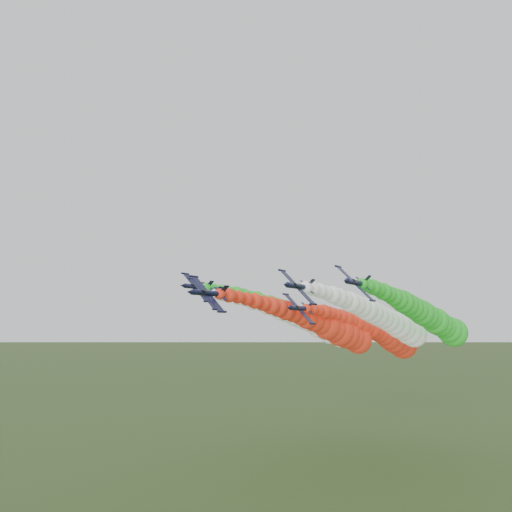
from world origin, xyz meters
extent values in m
plane|color=#455D29|center=(0.00, 0.00, 0.00)|extent=(3000.00, 3000.00, 0.00)
cylinder|color=#121436|center=(2.20, -17.93, 43.72)|extent=(1.55, 8.98, 1.55)
cone|color=#121436|center=(2.20, -23.22, 43.72)|extent=(1.41, 1.80, 1.41)
cone|color=black|center=(2.20, -13.04, 43.72)|extent=(1.41, 0.90, 1.41)
ellipsoid|color=black|center=(2.49, -19.93, 44.00)|extent=(1.00, 1.88, 1.00)
cube|color=#121436|center=(2.10, -18.13, 43.61)|extent=(6.83, 1.90, 6.89)
cylinder|color=#121436|center=(-1.28, -18.13, 47.01)|extent=(0.62, 2.60, 0.62)
cylinder|color=#121436|center=(5.47, -18.13, 40.21)|extent=(0.62, 2.60, 0.62)
cube|color=#121436|center=(3.02, -14.14, 44.53)|extent=(1.73, 1.50, 1.72)
cube|color=#121436|center=(2.31, -14.14, 43.82)|extent=(2.74, 1.10, 2.76)
sphere|color=red|center=(2.20, -14.44, 43.72)|extent=(2.16, 2.16, 2.16)
sphere|color=red|center=(2.22, -11.29, 43.62)|extent=(2.90, 2.90, 2.90)
sphere|color=red|center=(2.27, -8.15, 43.43)|extent=(2.75, 2.75, 2.75)
sphere|color=red|center=(2.35, -5.00, 43.18)|extent=(2.85, 2.85, 2.85)
sphere|color=red|center=(2.46, -1.86, 42.86)|extent=(3.40, 3.40, 3.40)
sphere|color=red|center=(2.61, 1.29, 42.49)|extent=(3.42, 3.42, 3.42)
sphere|color=red|center=(2.79, 4.43, 42.07)|extent=(4.04, 4.04, 4.04)
sphere|color=red|center=(3.01, 7.58, 41.61)|extent=(4.24, 4.24, 4.24)
sphere|color=red|center=(3.25, 10.72, 41.11)|extent=(4.66, 4.66, 4.66)
sphere|color=red|center=(3.53, 13.87, 40.57)|extent=(4.51, 4.51, 4.51)
sphere|color=red|center=(3.84, 17.01, 39.99)|extent=(4.66, 4.66, 4.66)
sphere|color=red|center=(4.19, 20.16, 39.38)|extent=(5.44, 5.44, 5.44)
sphere|color=red|center=(4.57, 23.30, 38.73)|extent=(5.60, 5.60, 5.60)
sphere|color=red|center=(4.98, 26.45, 38.05)|extent=(5.63, 5.63, 5.63)
sphere|color=red|center=(5.42, 29.59, 37.34)|extent=(7.09, 7.09, 7.09)
sphere|color=red|center=(5.90, 32.74, 36.59)|extent=(6.92, 6.92, 6.92)
sphere|color=red|center=(6.41, 35.88, 35.82)|extent=(7.86, 7.86, 7.86)
sphere|color=red|center=(6.95, 39.03, 35.01)|extent=(7.66, 7.66, 7.66)
sphere|color=red|center=(7.52, 42.17, 34.18)|extent=(7.20, 7.20, 7.20)
sphere|color=red|center=(8.13, 45.32, 33.32)|extent=(7.80, 7.80, 7.80)
cylinder|color=#121436|center=(-7.20, -6.76, 44.54)|extent=(1.55, 8.98, 1.55)
cone|color=#121436|center=(-7.20, -12.05, 44.54)|extent=(1.41, 1.80, 1.41)
cone|color=black|center=(-7.20, -1.87, 44.54)|extent=(1.41, 0.90, 1.41)
ellipsoid|color=black|center=(-6.91, -8.76, 44.82)|extent=(1.00, 1.88, 1.00)
cube|color=#121436|center=(-7.30, -6.96, 44.43)|extent=(6.83, 1.90, 6.89)
cylinder|color=#121436|center=(-10.68, -6.96, 47.83)|extent=(0.62, 2.60, 0.62)
cylinder|color=#121436|center=(-3.93, -6.96, 41.03)|extent=(0.62, 2.60, 0.62)
cube|color=#121436|center=(-6.38, -2.97, 45.34)|extent=(1.73, 1.50, 1.72)
cube|color=#121436|center=(-7.09, -2.97, 44.64)|extent=(2.74, 1.10, 2.76)
sphere|color=white|center=(-7.20, -3.27, 44.54)|extent=(2.11, 2.11, 2.11)
sphere|color=white|center=(-7.18, -0.12, 44.44)|extent=(2.77, 2.77, 2.77)
sphere|color=white|center=(-7.13, 3.02, 44.25)|extent=(2.74, 2.74, 2.74)
sphere|color=white|center=(-7.05, 6.17, 43.99)|extent=(3.28, 3.28, 3.28)
sphere|color=white|center=(-6.93, 9.31, 43.68)|extent=(3.14, 3.14, 3.14)
sphere|color=white|center=(-6.79, 12.46, 43.31)|extent=(4.06, 4.06, 4.06)
sphere|color=white|center=(-6.61, 15.60, 42.89)|extent=(3.57, 3.57, 3.57)
sphere|color=white|center=(-6.39, 18.75, 42.43)|extent=(4.43, 4.43, 4.43)
sphere|color=white|center=(-6.15, 21.89, 41.93)|extent=(4.23, 4.23, 4.23)
sphere|color=white|center=(-5.87, 25.04, 41.39)|extent=(5.25, 5.25, 5.25)
sphere|color=white|center=(-5.56, 28.18, 40.81)|extent=(5.17, 5.17, 5.17)
sphere|color=white|center=(-5.21, 31.33, 40.20)|extent=(5.77, 5.77, 5.77)
sphere|color=white|center=(-4.83, 34.47, 39.55)|extent=(5.91, 5.91, 5.91)
sphere|color=white|center=(-4.42, 37.62, 38.87)|extent=(6.01, 6.01, 6.01)
sphere|color=white|center=(-3.98, 40.76, 38.16)|extent=(6.13, 6.13, 6.13)
sphere|color=white|center=(-3.50, 43.91, 37.41)|extent=(7.35, 7.35, 7.35)
sphere|color=white|center=(-2.99, 47.05, 36.64)|extent=(7.11, 7.11, 7.11)
sphere|color=white|center=(-2.45, 50.20, 35.83)|extent=(8.00, 8.00, 8.00)
sphere|color=white|center=(-1.88, 53.34, 35.00)|extent=(7.13, 7.13, 7.13)
sphere|color=white|center=(-1.27, 56.49, 34.14)|extent=(7.40, 7.40, 7.40)
cylinder|color=#121436|center=(14.94, -5.82, 45.26)|extent=(1.55, 8.98, 1.55)
cone|color=#121436|center=(14.94, -11.11, 45.26)|extent=(1.41, 1.80, 1.41)
cone|color=black|center=(14.94, -0.93, 45.26)|extent=(1.41, 0.90, 1.41)
ellipsoid|color=black|center=(15.23, -7.82, 45.54)|extent=(1.00, 1.88, 1.00)
cube|color=#121436|center=(14.84, -6.02, 45.16)|extent=(6.83, 1.90, 6.89)
cylinder|color=#121436|center=(11.46, -6.02, 48.56)|extent=(0.62, 2.60, 0.62)
cylinder|color=#121436|center=(18.21, -6.02, 41.75)|extent=(0.62, 2.60, 0.62)
cube|color=#121436|center=(15.76, -2.03, 46.07)|extent=(1.73, 1.50, 1.72)
cube|color=#121436|center=(15.05, -2.03, 45.37)|extent=(2.74, 1.10, 2.76)
sphere|color=white|center=(14.94, -2.33, 45.26)|extent=(2.63, 2.63, 2.63)
sphere|color=white|center=(14.96, 0.82, 45.17)|extent=(3.05, 3.05, 3.05)
sphere|color=white|center=(15.01, 3.96, 44.98)|extent=(3.18, 3.18, 3.18)
sphere|color=white|center=(15.09, 7.11, 44.72)|extent=(3.10, 3.10, 3.10)
sphere|color=white|center=(15.21, 10.25, 44.40)|extent=(3.95, 3.95, 3.95)
sphere|color=white|center=(15.35, 13.40, 44.03)|extent=(4.20, 4.20, 4.20)
sphere|color=white|center=(15.53, 16.54, 43.62)|extent=(4.09, 4.09, 4.09)
sphere|color=white|center=(15.75, 19.69, 43.16)|extent=(4.90, 4.90, 4.90)
sphere|color=white|center=(15.99, 22.83, 42.66)|extent=(4.90, 4.90, 4.90)
sphere|color=white|center=(16.27, 25.98, 42.12)|extent=(5.07, 5.07, 5.07)
sphere|color=white|center=(16.58, 29.12, 41.54)|extent=(5.63, 5.63, 5.63)
sphere|color=white|center=(16.93, 32.27, 40.92)|extent=(5.74, 5.74, 5.74)
sphere|color=white|center=(17.31, 35.41, 40.28)|extent=(5.87, 5.87, 5.87)
sphere|color=white|center=(17.72, 38.55, 39.60)|extent=(5.81, 5.81, 5.81)
sphere|color=white|center=(18.16, 41.70, 38.88)|extent=(6.03, 6.03, 6.03)
sphere|color=white|center=(18.64, 44.84, 38.14)|extent=(6.41, 6.41, 6.41)
sphere|color=white|center=(19.15, 47.99, 37.36)|extent=(6.98, 6.98, 6.98)
sphere|color=white|center=(19.69, 51.13, 36.56)|extent=(6.81, 6.81, 6.81)
sphere|color=white|center=(20.26, 54.28, 35.72)|extent=(7.52, 7.52, 7.52)
sphere|color=white|center=(20.87, 57.42, 34.86)|extent=(7.53, 7.53, 7.53)
cylinder|color=#121436|center=(-14.27, -0.56, 46.58)|extent=(1.55, 8.98, 1.55)
cone|color=#121436|center=(-14.27, -5.85, 46.58)|extent=(1.41, 1.80, 1.41)
cone|color=black|center=(-14.27, 4.33, 46.58)|extent=(1.41, 0.90, 1.41)
ellipsoid|color=black|center=(-13.99, -2.56, 46.86)|extent=(1.00, 1.88, 1.00)
cube|color=#121436|center=(-14.38, -0.76, 46.47)|extent=(6.83, 1.90, 6.89)
cylinder|color=#121436|center=(-17.75, -0.76, 49.88)|extent=(0.62, 2.60, 0.62)
cylinder|color=#121436|center=(-11.01, -0.76, 43.07)|extent=(0.62, 2.60, 0.62)
cube|color=#121436|center=(-13.46, 3.23, 47.39)|extent=(1.73, 1.50, 1.72)
cube|color=#121436|center=(-14.17, 3.23, 46.69)|extent=(2.74, 1.10, 2.76)
sphere|color=green|center=(-14.27, 2.93, 46.58)|extent=(2.40, 2.40, 2.40)
sphere|color=green|center=(-14.26, 6.07, 46.49)|extent=(2.59, 2.59, 2.59)
sphere|color=green|center=(-14.21, 9.22, 46.30)|extent=(2.94, 2.94, 2.94)
sphere|color=green|center=(-14.13, 12.36, 46.04)|extent=(3.02, 3.02, 3.02)
sphere|color=green|center=(-14.01, 15.51, 45.72)|extent=(3.94, 3.94, 3.94)
sphere|color=green|center=(-13.86, 18.65, 45.35)|extent=(4.04, 4.04, 4.04)
sphere|color=green|center=(-13.68, 21.80, 44.94)|extent=(3.96, 3.96, 3.96)
sphere|color=green|center=(-13.47, 24.94, 44.48)|extent=(4.91, 4.91, 4.91)
sphere|color=green|center=(-13.22, 28.09, 43.97)|extent=(4.30, 4.30, 4.30)
sphere|color=green|center=(-12.94, 31.23, 43.43)|extent=(5.33, 5.33, 5.33)
sphere|color=green|center=(-12.63, 34.38, 42.86)|extent=(5.49, 5.49, 5.49)
sphere|color=green|center=(-12.29, 37.52, 42.24)|extent=(5.96, 5.96, 5.96)
sphere|color=green|center=(-11.91, 40.67, 41.59)|extent=(5.90, 5.90, 5.90)
sphere|color=green|center=(-11.50, 43.81, 40.91)|extent=(6.02, 6.02, 6.02)
sphere|color=green|center=(-11.05, 46.96, 40.20)|extent=(6.63, 6.63, 6.63)
sphere|color=green|center=(-10.58, 50.10, 39.46)|extent=(6.49, 6.49, 6.49)
sphere|color=green|center=(-10.07, 53.25, 38.68)|extent=(6.53, 6.53, 6.53)
sphere|color=green|center=(-9.53, 56.39, 37.88)|extent=(7.15, 7.15, 7.15)
sphere|color=green|center=(-8.95, 59.54, 37.04)|extent=(8.31, 8.31, 8.31)
sphere|color=green|center=(-8.35, 62.68, 36.18)|extent=(8.68, 8.68, 8.68)
cylinder|color=#121436|center=(25.14, -1.52, 45.86)|extent=(1.55, 8.98, 1.55)
cone|color=#121436|center=(25.14, -6.81, 45.86)|extent=(1.41, 1.80, 1.41)
cone|color=black|center=(25.14, 3.37, 45.86)|extent=(1.41, 0.90, 1.41)
ellipsoid|color=black|center=(25.42, -3.52, 46.14)|extent=(1.00, 1.88, 1.00)
cube|color=#121436|center=(25.03, -1.72, 45.75)|extent=(6.83, 1.90, 6.89)
cylinder|color=#121436|center=(21.66, -1.72, 49.16)|extent=(0.62, 2.60, 0.62)
cylinder|color=#121436|center=(28.41, -1.72, 42.35)|extent=(0.62, 2.60, 0.62)
cube|color=#121436|center=(25.95, 2.27, 46.67)|extent=(1.73, 1.50, 1.72)
cube|color=#121436|center=(25.25, 2.27, 45.97)|extent=(2.74, 1.10, 2.76)
sphere|color=green|center=(25.14, 1.97, 45.86)|extent=(2.29, 2.29, 2.29)
sphere|color=green|center=(25.16, 5.12, 45.77)|extent=(2.84, 2.84, 2.84)
sphere|color=green|center=(25.21, 8.26, 45.58)|extent=(3.30, 3.30, 3.30)
sphere|color=green|center=(25.29, 11.41, 45.32)|extent=(3.22, 3.22, 3.22)
sphere|color=green|center=(25.40, 14.55, 45.00)|extent=(3.81, 3.81, 3.81)
sphere|color=green|center=(25.55, 17.70, 44.63)|extent=(3.72, 3.72, 3.72)
sphere|color=green|center=(25.73, 20.84, 44.22)|extent=(4.20, 4.20, 4.20)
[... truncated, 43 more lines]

